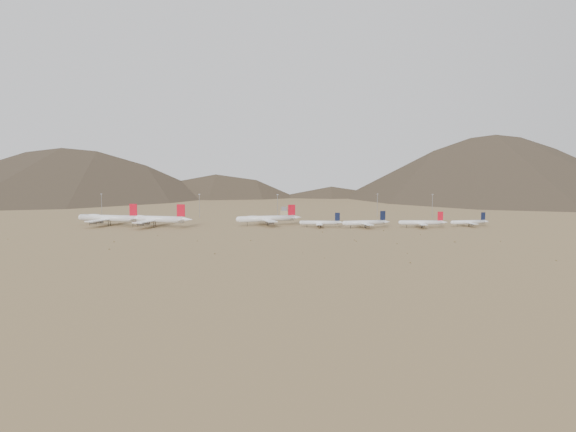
{
  "coord_description": "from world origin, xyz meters",
  "views": [
    {
      "loc": [
        56.06,
        -479.41,
        53.93
      ],
      "look_at": [
        37.35,
        30.0,
        9.93
      ],
      "focal_mm": 35.0,
      "sensor_mm": 36.0,
      "label": 1
    }
  ],
  "objects_px": {
    "control_tower": "(284,213)",
    "widebody_east": "(267,219)",
    "widebody_centre": "(154,219)",
    "narrowbody_a": "(321,223)",
    "widebody_west": "(108,218)",
    "narrowbody_b": "(366,223)"
  },
  "relations": [
    {
      "from": "narrowbody_a",
      "to": "narrowbody_b",
      "type": "bearing_deg",
      "value": -4.04
    },
    {
      "from": "widebody_east",
      "to": "narrowbody_a",
      "type": "bearing_deg",
      "value": -37.27
    },
    {
      "from": "widebody_east",
      "to": "narrowbody_b",
      "type": "relative_size",
      "value": 1.37
    },
    {
      "from": "widebody_west",
      "to": "narrowbody_b",
      "type": "relative_size",
      "value": 1.54
    },
    {
      "from": "narrowbody_a",
      "to": "widebody_east",
      "type": "bearing_deg",
      "value": 164.06
    },
    {
      "from": "widebody_west",
      "to": "control_tower",
      "type": "xyz_separation_m",
      "value": [
        159.88,
        87.08,
        -1.9
      ]
    },
    {
      "from": "widebody_west",
      "to": "control_tower",
      "type": "height_order",
      "value": "widebody_west"
    },
    {
      "from": "widebody_centre",
      "to": "narrowbody_b",
      "type": "relative_size",
      "value": 1.58
    },
    {
      "from": "control_tower",
      "to": "widebody_east",
      "type": "bearing_deg",
      "value": -99.09
    },
    {
      "from": "widebody_east",
      "to": "narrowbody_b",
      "type": "bearing_deg",
      "value": -32.13
    },
    {
      "from": "control_tower",
      "to": "widebody_west",
      "type": "bearing_deg",
      "value": -151.43
    },
    {
      "from": "widebody_west",
      "to": "control_tower",
      "type": "relative_size",
      "value": 5.73
    },
    {
      "from": "widebody_east",
      "to": "narrowbody_a",
      "type": "relative_size",
      "value": 1.5
    },
    {
      "from": "widebody_east",
      "to": "narrowbody_b",
      "type": "distance_m",
      "value": 91.92
    },
    {
      "from": "widebody_east",
      "to": "narrowbody_a",
      "type": "distance_m",
      "value": 52.54
    },
    {
      "from": "widebody_west",
      "to": "narrowbody_b",
      "type": "bearing_deg",
      "value": 12.63
    },
    {
      "from": "narrowbody_b",
      "to": "narrowbody_a",
      "type": "bearing_deg",
      "value": 158.82
    },
    {
      "from": "widebody_centre",
      "to": "widebody_east",
      "type": "bearing_deg",
      "value": 22.5
    },
    {
      "from": "widebody_centre",
      "to": "narrowbody_a",
      "type": "relative_size",
      "value": 1.73
    },
    {
      "from": "narrowbody_b",
      "to": "widebody_centre",
      "type": "bearing_deg",
      "value": 163.51
    },
    {
      "from": "widebody_centre",
      "to": "widebody_east",
      "type": "xyz_separation_m",
      "value": [
        102.01,
        17.7,
        -0.76
      ]
    },
    {
      "from": "widebody_west",
      "to": "widebody_centre",
      "type": "distance_m",
      "value": 46.26
    }
  ]
}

